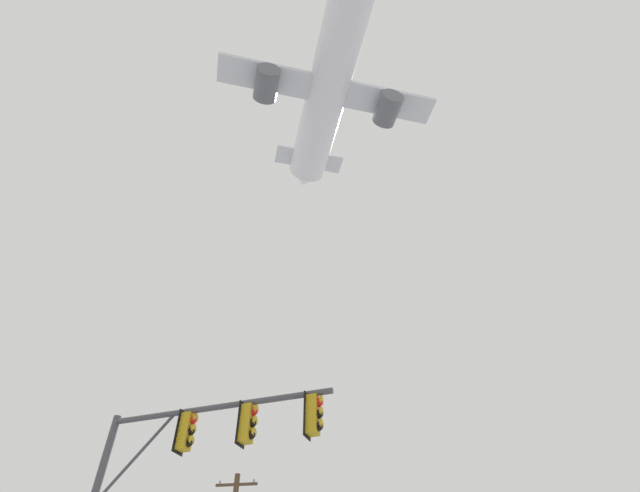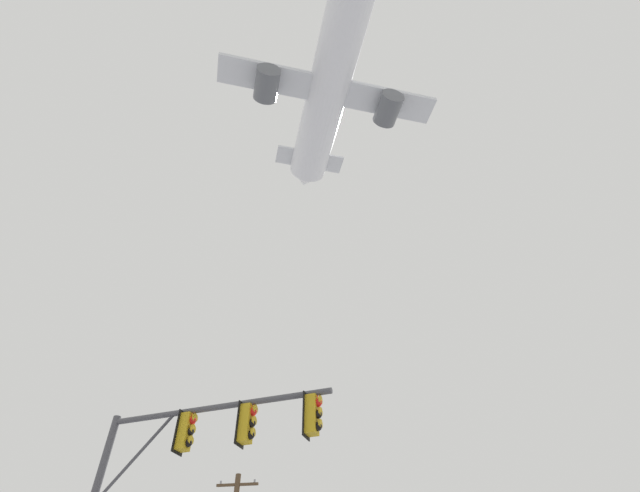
{
  "view_description": "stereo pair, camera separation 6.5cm",
  "coord_description": "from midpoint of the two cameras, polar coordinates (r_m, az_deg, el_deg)",
  "views": [
    {
      "loc": [
        1.03,
        -3.26,
        1.53
      ],
      "look_at": [
        -1.38,
        12.71,
        15.8
      ],
      "focal_mm": 25.63,
      "sensor_mm": 36.0,
      "label": 1
    },
    {
      "loc": [
        1.1,
        -3.25,
        1.53
      ],
      "look_at": [
        -1.38,
        12.71,
        15.8
      ],
      "focal_mm": 25.63,
      "sensor_mm": 36.0,
      "label": 2
    }
  ],
  "objects": [
    {
      "name": "signal_pole_near",
      "position": [
        12.61,
        -16.64,
        -24.46
      ],
      "size": [
        6.21,
        1.33,
        6.31
      ],
      "color": "#4C4C51",
      "rests_on": "ground"
    },
    {
      "name": "airplane",
      "position": [
        47.38,
        1.21,
        19.86
      ],
      "size": [
        21.01,
        27.21,
        7.63
      ],
      "color": "white"
    }
  ]
}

